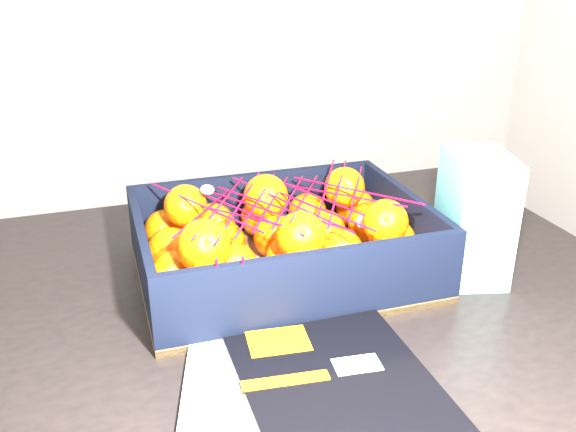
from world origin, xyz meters
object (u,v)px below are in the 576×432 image
object	(u,v)px
produce_crate	(282,255)
table	(244,349)
magazine_stack	(308,404)
retail_carton	(474,216)

from	to	relation	value
produce_crate	table	bearing A→B (deg)	-153.44
table	produce_crate	bearing A→B (deg)	26.56
table	magazine_stack	xyz separation A→B (m)	(0.01, -0.27, 0.11)
magazine_stack	retail_carton	size ratio (longest dim) A/B	1.76
table	retail_carton	bearing A→B (deg)	-7.83
produce_crate	retail_carton	xyz separation A→B (m)	(0.27, -0.08, 0.06)
retail_carton	produce_crate	bearing A→B (deg)	177.42
magazine_stack	retail_carton	distance (m)	0.41
table	produce_crate	world-z (taller)	produce_crate
table	produce_crate	distance (m)	0.16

